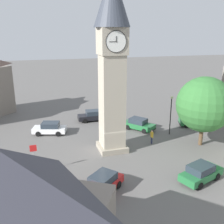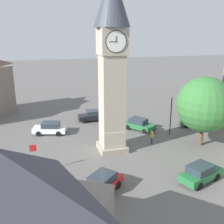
% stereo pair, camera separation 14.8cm
% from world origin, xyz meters
% --- Properties ---
extents(ground_plane, '(200.00, 200.00, 0.00)m').
position_xyz_m(ground_plane, '(0.00, 0.00, 0.00)').
color(ground_plane, '#605E5B').
extents(clock_tower, '(3.54, 3.54, 18.32)m').
position_xyz_m(clock_tower, '(0.00, 0.00, 10.67)').
color(clock_tower, gray).
rests_on(clock_tower, ground).
extents(car_blue_kerb, '(4.24, 3.96, 1.53)m').
position_xyz_m(car_blue_kerb, '(3.05, 7.46, 0.76)').
color(car_blue_kerb, red).
rests_on(car_blue_kerb, ground).
extents(car_silver_kerb, '(3.87, 4.29, 1.53)m').
position_xyz_m(car_silver_kerb, '(-5.12, -4.88, 0.76)').
color(car_silver_kerb, '#236B38').
rests_on(car_silver_kerb, ground).
extents(car_red_corner, '(4.46, 2.99, 1.53)m').
position_xyz_m(car_red_corner, '(-5.56, 8.21, 0.76)').
color(car_red_corner, '#236B38').
rests_on(car_red_corner, ground).
extents(car_white_side, '(4.17, 1.90, 1.53)m').
position_xyz_m(car_white_side, '(-0.11, -10.18, 0.76)').
color(car_white_side, black).
rests_on(car_white_side, ground).
extents(car_black_far, '(4.44, 2.79, 1.53)m').
position_xyz_m(car_black_far, '(6.18, -6.65, 0.76)').
color(car_black_far, white).
rests_on(car_black_far, ground).
extents(car_green_alley, '(4.45, 2.95, 1.53)m').
position_xyz_m(car_green_alley, '(-12.98, -3.96, 0.76)').
color(car_green_alley, '#236B38').
rests_on(car_green_alley, ground).
extents(pedestrian, '(0.24, 0.56, 1.69)m').
position_xyz_m(pedestrian, '(-4.84, -0.25, 1.01)').
color(pedestrian, '#2D3351').
rests_on(pedestrian, ground).
extents(tree, '(6.11, 6.11, 7.83)m').
position_xyz_m(tree, '(-10.03, 1.62, 4.76)').
color(tree, brown).
rests_on(tree, ground).
extents(lamp_post, '(0.36, 0.36, 4.96)m').
position_xyz_m(lamp_post, '(-8.20, -2.23, 3.33)').
color(lamp_post, black).
rests_on(lamp_post, ground).
extents(road_sign, '(0.60, 0.07, 2.80)m').
position_xyz_m(road_sign, '(8.15, 2.87, 1.90)').
color(road_sign, gray).
rests_on(road_sign, ground).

